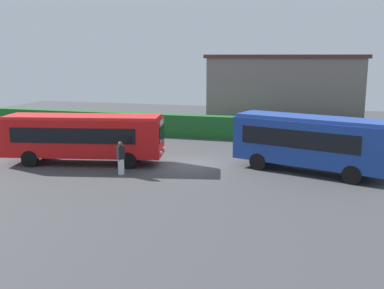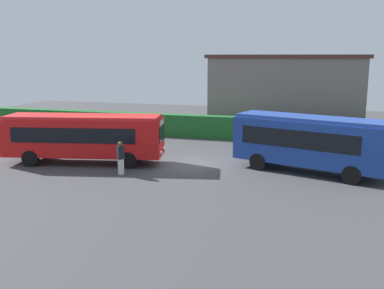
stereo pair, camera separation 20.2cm
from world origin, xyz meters
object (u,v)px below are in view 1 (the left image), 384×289
(traffic_cone, at_px, (138,136))
(person_right, at_px, (337,151))
(person_left, at_px, (121,157))
(bus_red, at_px, (84,136))
(bus_blue, at_px, (310,141))
(person_center, at_px, (324,143))

(traffic_cone, bearing_deg, person_right, -18.17)
(traffic_cone, bearing_deg, person_left, -72.05)
(bus_red, xyz_separation_m, bus_blue, (13.40, 1.55, 0.11))
(bus_red, relative_size, person_right, 5.40)
(bus_red, height_order, bus_blue, bus_blue)
(bus_blue, relative_size, person_left, 4.72)
(bus_red, relative_size, bus_blue, 1.12)
(person_left, bearing_deg, bus_red, 4.48)
(bus_red, height_order, traffic_cone, bus_red)
(bus_blue, bearing_deg, traffic_cone, 170.37)
(person_left, distance_m, traffic_cone, 10.82)
(person_center, relative_size, person_right, 1.01)
(person_right, bearing_deg, person_center, -86.26)
(bus_blue, bearing_deg, person_left, -144.05)
(person_left, relative_size, traffic_cone, 3.14)
(bus_blue, height_order, person_right, bus_blue)
(person_center, height_order, traffic_cone, person_center)
(person_left, relative_size, person_right, 1.02)
(bus_red, relative_size, person_center, 5.36)
(person_right, bearing_deg, bus_red, -2.75)
(traffic_cone, bearing_deg, person_center, -11.03)
(bus_red, relative_size, person_left, 5.29)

